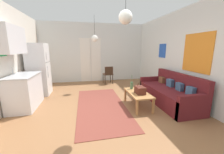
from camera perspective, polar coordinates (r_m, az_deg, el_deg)
The scene contains 13 objects.
ground_plane at distance 3.62m, azimuth -2.79°, elevation -15.19°, with size 5.50×7.56×0.10m, color #8E603D.
wall_back at distance 6.73m, azimuth -7.79°, elevation 10.01°, with size 5.10×0.13×2.79m.
wall_right at distance 4.37m, azimuth 31.66°, elevation 7.51°, with size 0.12×7.16×2.79m.
area_rug at distance 3.95m, azimuth -4.59°, elevation -11.91°, with size 1.31×2.95×0.01m, color brown.
couch at distance 4.41m, azimuth 23.39°, elevation -6.40°, with size 0.85×2.09×0.89m.
coffee_table at distance 3.82m, azimuth 10.98°, elevation -7.15°, with size 0.51×1.02×0.42m.
bamboo_vase at distance 4.06m, azimuth 8.32°, elevation -3.54°, with size 0.08×0.08×0.43m.
handbag at distance 3.69m, azimuth 11.80°, elevation -5.42°, with size 0.22×0.30×0.31m.
refrigerator at distance 5.29m, azimuth -28.63°, elevation 2.79°, with size 0.65×0.65×1.78m.
kitchen_counter at distance 4.33m, azimuth -34.04°, elevation -0.52°, with size 0.64×1.12×2.16m.
accent_chair at distance 6.16m, azimuth -1.64°, elevation 1.42°, with size 0.47×0.45×0.81m.
pendant_lamp_near at distance 2.68m, azimuth 5.73°, elevation 23.96°, with size 0.25×0.25×0.75m.
pendant_lamp_far at distance 5.23m, azimuth -7.33°, elevation 15.94°, with size 0.24×0.24×0.94m.
Camera 1 is at (-0.49, -3.18, 1.60)m, focal length 21.56 mm.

